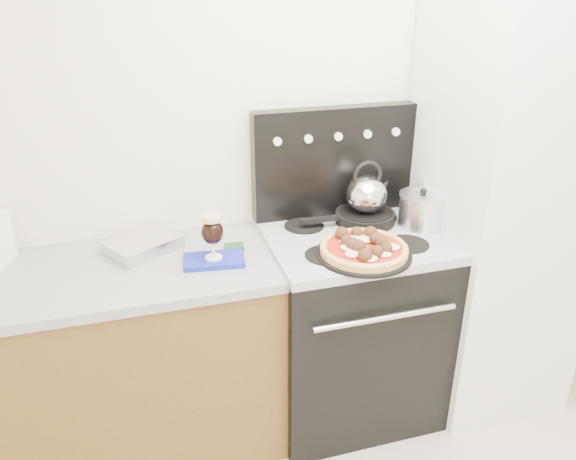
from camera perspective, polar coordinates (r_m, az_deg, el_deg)
name	(u,v)px	position (r m, az deg, el deg)	size (l,w,h in m)	color
room_shell	(458,262)	(1.58, 16.90, -3.10)	(3.52, 3.01, 2.52)	beige
base_cabinet	(105,368)	(2.58, -18.11, -13.20)	(1.45, 0.60, 0.86)	brown
countertop	(89,276)	(2.34, -19.55, -4.41)	(1.48, 0.63, 0.04)	#949499
stove_body	(349,327)	(2.70, 6.21, -9.79)	(0.76, 0.65, 0.88)	black
cooktop	(354,239)	(2.47, 6.70, -0.94)	(0.76, 0.65, 0.04)	#ADADB2
backguard	(334,161)	(2.60, 4.66, 6.95)	(0.76, 0.08, 0.50)	black
fridge	(497,213)	(2.76, 20.49, 1.61)	(0.64, 0.68, 1.90)	silver
foil_sheet	(143,245)	(2.41, -14.47, -1.45)	(0.28, 0.21, 0.06)	white
oven_mitt	(214,260)	(2.27, -7.52, -3.07)	(0.24, 0.14, 0.02)	#1926A6
beer_glass	(213,237)	(2.22, -7.67, -0.67)	(0.09, 0.09, 0.19)	black
pizza_pan	(364,254)	(2.29, 7.69, -2.43)	(0.39, 0.39, 0.01)	black
pizza	(364,247)	(2.27, 7.73, -1.72)	(0.35, 0.35, 0.05)	#EF9E4D
skillet	(365,217)	(2.58, 7.83, 1.31)	(0.27, 0.27, 0.05)	black
tea_kettle	(367,191)	(2.54, 7.99, 3.91)	(0.18, 0.18, 0.20)	silver
stock_pot	(421,211)	(2.57, 13.40, 1.87)	(0.20, 0.20, 0.14)	silver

